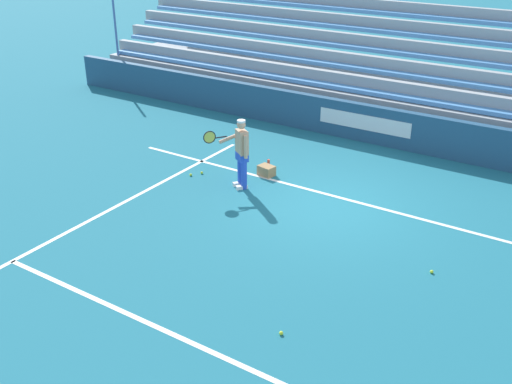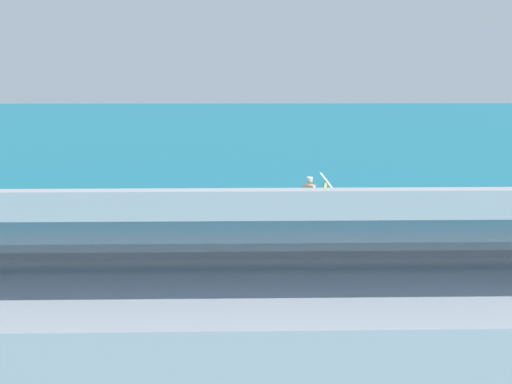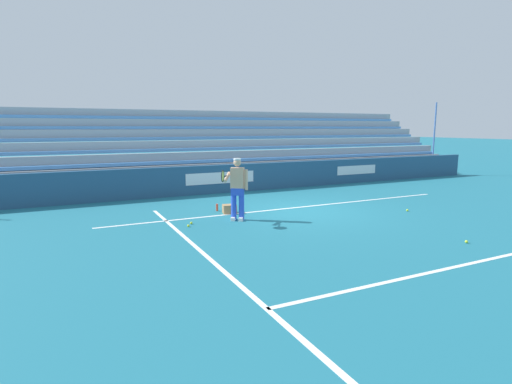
# 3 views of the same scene
# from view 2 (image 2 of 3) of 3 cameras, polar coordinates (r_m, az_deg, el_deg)

# --- Properties ---
(ground_plane) EXTENTS (160.00, 160.00, 0.00)m
(ground_plane) POSITION_cam_2_polar(r_m,az_deg,el_deg) (16.81, -1.65, -4.23)
(ground_plane) COLOR #1E6B7F
(court_baseline_white) EXTENTS (12.00, 0.10, 0.01)m
(court_baseline_white) POSITION_cam_2_polar(r_m,az_deg,el_deg) (16.33, -1.67, -4.74)
(court_baseline_white) COLOR white
(court_baseline_white) RESTS_ON ground
(court_sideline_white) EXTENTS (0.10, 12.00, 0.01)m
(court_sideline_white) POSITION_cam_2_polar(r_m,az_deg,el_deg) (21.03, 9.72, -0.86)
(court_sideline_white) COLOR white
(court_sideline_white) RESTS_ON ground
(court_service_line_white) EXTENTS (8.22, 0.10, 0.01)m
(court_service_line_white) POSITION_cam_2_polar(r_m,az_deg,el_deg) (22.12, -1.52, 0.02)
(court_service_line_white) COLOR white
(court_service_line_white) RESTS_ON ground
(back_wall_sponsor_board) EXTENTS (25.08, 0.25, 1.10)m
(back_wall_sponsor_board) POSITION_cam_2_polar(r_m,az_deg,el_deg) (12.53, -1.89, -7.72)
(back_wall_sponsor_board) COLOR navy
(back_wall_sponsor_board) RESTS_ON ground
(bleacher_stand) EXTENTS (23.82, 4.00, 3.85)m
(bleacher_stand) POSITION_cam_2_polar(r_m,az_deg,el_deg) (10.01, -2.07, -11.75)
(bleacher_stand) COLOR #9EA3A8
(bleacher_stand) RESTS_ON ground
(tennis_player) EXTENTS (0.95, 0.83, 1.71)m
(tennis_player) POSITION_cam_2_polar(r_m,az_deg,el_deg) (16.95, 6.15, -1.01)
(tennis_player) COLOR blue
(tennis_player) RESTS_ON ground
(ball_box_cardboard) EXTENTS (0.45, 0.37, 0.26)m
(ball_box_cardboard) POSITION_cam_2_polar(r_m,az_deg,el_deg) (16.25, 5.96, -4.42)
(ball_box_cardboard) COLOR #A87F51
(ball_box_cardboard) RESTS_ON ground
(tennis_ball_toward_net) EXTENTS (0.07, 0.07, 0.07)m
(tennis_ball_toward_net) POSITION_cam_2_polar(r_m,az_deg,el_deg) (17.57, 10.71, -3.57)
(tennis_ball_toward_net) COLOR #CCE533
(tennis_ball_toward_net) RESTS_ON ground
(tennis_ball_far_left) EXTENTS (0.07, 0.07, 0.07)m
(tennis_ball_far_left) POSITION_cam_2_polar(r_m,az_deg,el_deg) (18.47, -10.49, -2.74)
(tennis_ball_far_left) COLOR #CCE533
(tennis_ball_far_left) RESTS_ON ground
(tennis_ball_midcourt) EXTENTS (0.07, 0.07, 0.07)m
(tennis_ball_midcourt) POSITION_cam_2_polar(r_m,az_deg,el_deg) (21.25, -5.30, -0.49)
(tennis_ball_midcourt) COLOR #CCE533
(tennis_ball_midcourt) RESTS_ON ground
(tennis_ball_on_baseline) EXTENTS (0.07, 0.07, 0.07)m
(tennis_ball_on_baseline) POSITION_cam_2_polar(r_m,az_deg,el_deg) (17.29, 10.38, -3.83)
(tennis_ball_on_baseline) COLOR #CCE533
(tennis_ball_on_baseline) RESTS_ON ground
(water_bottle) EXTENTS (0.07, 0.07, 0.22)m
(water_bottle) POSITION_cam_2_polar(r_m,az_deg,el_deg) (15.85, 6.97, -4.98)
(water_bottle) COLOR #EA4C33
(water_bottle) RESTS_ON ground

